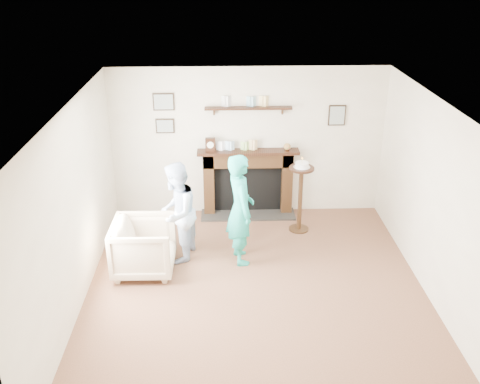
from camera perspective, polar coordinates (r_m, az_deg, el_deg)
The scene contains 6 objects.
ground at distance 7.22m, azimuth 1.75°, elevation -10.73°, with size 5.00×5.00×0.00m, color brown.
room_shell at distance 7.06m, azimuth 1.55°, elevation 3.41°, with size 4.54×5.02×2.52m.
armchair at distance 7.79m, azimuth -9.99°, elevation -8.22°, with size 0.82×0.85×0.77m, color #C1AE8F.
man at distance 8.01m, azimuth -6.50°, elevation -6.99°, with size 0.72×0.56×1.49m, color silver.
woman at distance 7.93m, azimuth 0.03°, elevation -7.16°, with size 0.60×0.39×1.64m, color teal.
pedestal_table at distance 8.44m, azimuth 6.50°, elevation 0.60°, with size 0.39×0.39×1.25m.
Camera 1 is at (-0.42, -5.89, 4.15)m, focal length 40.00 mm.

